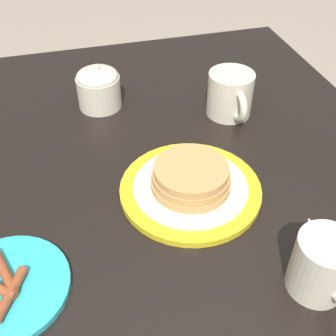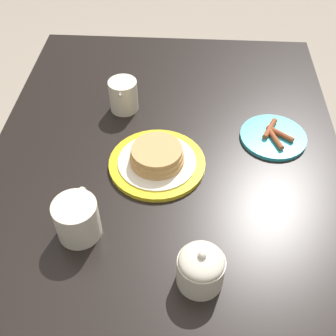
% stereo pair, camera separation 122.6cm
% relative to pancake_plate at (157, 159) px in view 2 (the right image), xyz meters
% --- Properties ---
extents(ground_plane, '(8.00, 8.00, 0.00)m').
position_rel_pancake_plate_xyz_m(ground_plane, '(0.01, -0.02, -0.76)').
color(ground_plane, gray).
extents(dining_table, '(1.21, 0.89, 0.74)m').
position_rel_pancake_plate_xyz_m(dining_table, '(0.01, -0.02, -0.15)').
color(dining_table, black).
rests_on(dining_table, ground_plane).
extents(pancake_plate, '(0.24, 0.24, 0.06)m').
position_rel_pancake_plate_xyz_m(pancake_plate, '(0.00, 0.00, 0.00)').
color(pancake_plate, gold).
rests_on(pancake_plate, dining_table).
extents(side_plate_bacon, '(0.17, 0.17, 0.02)m').
position_rel_pancake_plate_xyz_m(side_plate_bacon, '(0.12, -0.30, -0.01)').
color(side_plate_bacon, '#2DADBC').
rests_on(side_plate_bacon, dining_table).
extents(coffee_mug, '(0.13, 0.09, 0.09)m').
position_rel_pancake_plate_xyz_m(coffee_mug, '(-0.21, 0.15, 0.03)').
color(coffee_mug, beige).
rests_on(coffee_mug, dining_table).
extents(creamer_pitcher, '(0.12, 0.08, 0.10)m').
position_rel_pancake_plate_xyz_m(creamer_pitcher, '(0.22, 0.11, 0.03)').
color(creamer_pitcher, beige).
rests_on(creamer_pitcher, dining_table).
extents(sugar_bowl, '(0.09, 0.09, 0.10)m').
position_rel_pancake_plate_xyz_m(sugar_bowl, '(-0.31, -0.11, 0.03)').
color(sugar_bowl, beige).
rests_on(sugar_bowl, dining_table).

